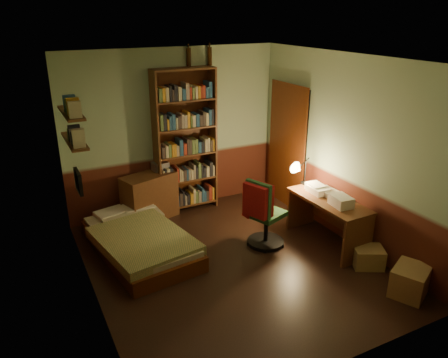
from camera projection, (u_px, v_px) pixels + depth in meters
name	position (u px, v px, depth m)	size (l,w,h in m)	color
floor	(233.00, 264.00, 5.74)	(3.50, 4.00, 0.02)	black
ceiling	(234.00, 58.00, 4.79)	(3.50, 4.00, 0.02)	silver
wall_back	(174.00, 132.00, 6.94)	(3.50, 0.02, 2.60)	#95B38F
wall_left	(84.00, 197.00, 4.53)	(0.02, 4.00, 2.60)	#95B38F
wall_right	(346.00, 150.00, 6.01)	(0.02, 4.00, 2.60)	#95B38F
wall_front	(348.00, 245.00, 3.60)	(3.50, 0.02, 2.60)	#95B38F
doorway	(288.00, 147.00, 7.18)	(0.06, 0.90, 2.00)	black
door_trim	(286.00, 147.00, 7.17)	(0.02, 0.98, 2.08)	#471E0A
bed	(139.00, 234.00, 5.91)	(1.00, 1.87, 0.56)	#657B49
dresser	(150.00, 197.00, 6.85)	(0.83, 0.41, 0.74)	#532E18
mini_stereo	(160.00, 166.00, 6.89)	(0.24, 0.19, 0.13)	#B2B2B7
bookshelf	(185.00, 142.00, 6.91)	(0.99, 0.31, 2.30)	#532E18
bottle_left	(189.00, 57.00, 6.60)	(0.07, 0.07, 0.27)	black
bottle_right	(210.00, 56.00, 6.74)	(0.07, 0.07, 0.27)	black
desk	(327.00, 221.00, 6.13)	(0.52, 1.26, 0.67)	#532E18
paper_stack	(316.00, 187.00, 6.26)	(0.20, 0.27, 0.11)	silver
desk_lamp	(306.00, 162.00, 6.42)	(0.20, 0.20, 0.67)	black
office_chair	(267.00, 214.00, 6.04)	(0.47, 0.42, 0.95)	#245127
red_jacket	(264.00, 174.00, 5.53)	(0.20, 0.38, 0.44)	#A01416
wall_shelf_lower	(75.00, 141.00, 5.38)	(0.20, 0.90, 0.03)	#532E18
wall_shelf_upper	(71.00, 113.00, 5.26)	(0.20, 0.90, 0.03)	#532E18
framed_picture	(78.00, 182.00, 5.06)	(0.04, 0.32, 0.26)	black
cardboard_box_a	(410.00, 281.00, 5.06)	(0.46, 0.36, 0.34)	olive
cardboard_box_b	(368.00, 257.00, 5.63)	(0.37, 0.30, 0.26)	olive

